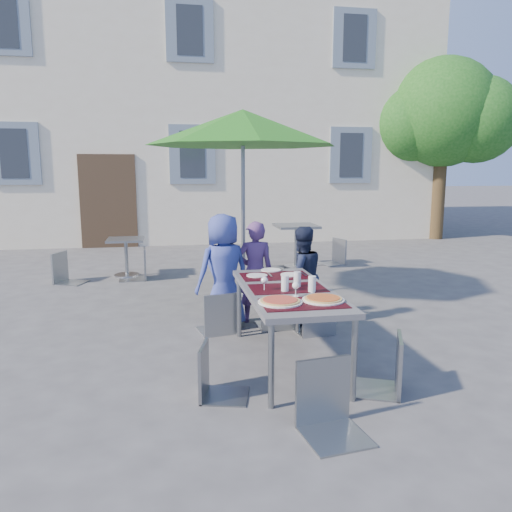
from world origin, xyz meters
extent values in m
plane|color=#414143|center=(0.00, 0.00, 0.00)|extent=(90.00, 90.00, 0.00)
cube|color=beige|center=(0.00, 11.50, 3.50)|extent=(13.00, 8.00, 7.00)
cube|color=#3E2D1D|center=(-2.00, 7.47, 1.10)|extent=(1.30, 0.06, 2.20)
cube|color=slate|center=(-4.00, 7.47, 2.20)|extent=(1.10, 0.06, 1.40)
cube|color=#262B33|center=(-4.00, 7.45, 2.20)|extent=(0.60, 0.04, 1.10)
cube|color=slate|center=(-4.00, 7.47, 5.00)|extent=(1.10, 0.06, 1.40)
cube|color=#262B33|center=(-4.00, 7.45, 5.00)|extent=(0.60, 0.04, 1.10)
cube|color=slate|center=(0.00, 7.47, 2.20)|extent=(1.10, 0.06, 1.40)
cube|color=#262B33|center=(0.00, 7.45, 2.20)|extent=(0.60, 0.04, 1.10)
cube|color=slate|center=(0.00, 7.47, 5.00)|extent=(1.10, 0.06, 1.40)
cube|color=#262B33|center=(0.00, 7.45, 5.00)|extent=(0.60, 0.04, 1.10)
cube|color=slate|center=(4.00, 7.47, 2.20)|extent=(1.10, 0.06, 1.40)
cube|color=#262B33|center=(4.00, 7.45, 2.20)|extent=(0.60, 0.04, 1.10)
cube|color=slate|center=(4.00, 7.47, 5.00)|extent=(1.10, 0.06, 1.40)
cube|color=#262B33|center=(4.00, 7.45, 5.00)|extent=(0.60, 0.04, 1.10)
cylinder|color=#43331D|center=(6.50, 7.50, 1.40)|extent=(0.36, 0.36, 2.80)
sphere|color=#154C14|center=(6.50, 7.50, 3.30)|extent=(2.80, 2.80, 2.80)
sphere|color=#154C14|center=(5.70, 7.80, 3.00)|extent=(2.00, 2.00, 2.00)
sphere|color=#154C14|center=(7.20, 7.10, 3.10)|extent=(2.20, 2.20, 2.20)
sphere|color=#154C14|center=(6.70, 8.10, 3.80)|extent=(1.80, 1.80, 1.80)
cube|color=#3F3F44|center=(0.45, -0.34, 0.72)|extent=(0.80, 1.85, 0.05)
cylinder|color=gray|center=(0.11, -1.20, 0.35)|extent=(0.05, 0.05, 0.70)
cylinder|color=gray|center=(0.79, -1.20, 0.35)|extent=(0.05, 0.05, 0.70)
cylinder|color=gray|center=(0.11, 0.53, 0.35)|extent=(0.05, 0.05, 0.70)
cylinder|color=gray|center=(0.79, 0.53, 0.35)|extent=(0.05, 0.05, 0.70)
cube|color=black|center=(0.45, -0.89, 0.75)|extent=(0.70, 0.42, 0.01)
cube|color=black|center=(0.45, -0.34, 0.75)|extent=(0.70, 0.42, 0.01)
cube|color=black|center=(0.45, 0.21, 0.75)|extent=(0.70, 0.42, 0.01)
cylinder|color=white|center=(0.26, -0.84, 0.76)|extent=(0.38, 0.38, 0.01)
cylinder|color=tan|center=(0.26, -0.84, 0.77)|extent=(0.34, 0.34, 0.01)
cylinder|color=maroon|center=(0.26, -0.84, 0.78)|extent=(0.29, 0.29, 0.01)
cylinder|color=white|center=(0.64, -0.84, 0.76)|extent=(0.36, 0.36, 0.01)
cylinder|color=tan|center=(0.64, -0.84, 0.77)|extent=(0.32, 0.32, 0.01)
cylinder|color=maroon|center=(0.64, -0.84, 0.78)|extent=(0.28, 0.28, 0.01)
cylinder|color=silver|center=(0.40, -0.45, 0.82)|extent=(0.07, 0.07, 0.15)
cylinder|color=silver|center=(0.55, -0.30, 0.82)|extent=(0.07, 0.07, 0.15)
cylinder|color=silver|center=(0.63, -0.52, 0.82)|extent=(0.07, 0.07, 0.15)
cylinder|color=silver|center=(0.22, -0.38, 0.75)|extent=(0.06, 0.06, 0.00)
cylinder|color=silver|center=(0.22, -0.38, 0.79)|extent=(0.01, 0.01, 0.08)
sphere|color=silver|center=(0.22, -0.38, 0.85)|extent=(0.06, 0.06, 0.06)
cylinder|color=silver|center=(0.45, -0.64, 0.75)|extent=(0.06, 0.06, 0.00)
cylinder|color=silver|center=(0.45, -0.64, 0.79)|extent=(0.01, 0.01, 0.08)
sphere|color=silver|center=(0.45, -0.64, 0.85)|extent=(0.06, 0.06, 0.06)
cylinder|color=white|center=(0.26, 0.24, 0.76)|extent=(0.22, 0.22, 0.01)
cube|color=#A7A9AF|center=(0.40, 0.24, 0.76)|extent=(0.02, 0.18, 0.00)
cylinder|color=white|center=(0.62, 0.22, 0.76)|extent=(0.22, 0.22, 0.01)
cube|color=#A7A9AF|center=(0.76, 0.22, 0.76)|extent=(0.02, 0.18, 0.00)
cylinder|color=white|center=(0.46, 0.49, 0.76)|extent=(0.22, 0.22, 0.01)
cube|color=#A7A9AF|center=(0.60, 0.49, 0.76)|extent=(0.02, 0.18, 0.00)
imported|color=#364496|center=(-0.02, 0.90, 0.68)|extent=(0.78, 0.64, 1.36)
imported|color=#57356D|center=(0.38, 1.06, 0.62)|extent=(0.47, 0.31, 1.25)
imported|color=#1A213A|center=(0.91, 0.86, 0.60)|extent=(0.64, 0.44, 1.19)
cube|color=#92989D|center=(-0.12, 0.77, 0.44)|extent=(0.48, 0.48, 0.03)
cube|color=#92989D|center=(-0.08, 0.58, 0.68)|extent=(0.41, 0.11, 0.49)
cylinder|color=#92989D|center=(0.02, 0.98, 0.21)|extent=(0.02, 0.02, 0.43)
cylinder|color=#92989D|center=(-0.32, 0.91, 0.21)|extent=(0.02, 0.02, 0.43)
cylinder|color=#92989D|center=(0.09, 0.64, 0.21)|extent=(0.02, 0.02, 0.43)
cylinder|color=#92989D|center=(-0.26, 0.57, 0.21)|extent=(0.02, 0.02, 0.43)
cube|color=gray|center=(0.58, 0.83, 0.44)|extent=(0.42, 0.42, 0.03)
cube|color=gray|center=(0.59, 0.64, 0.68)|extent=(0.41, 0.04, 0.49)
cylinder|color=gray|center=(0.76, 1.01, 0.21)|extent=(0.02, 0.02, 0.43)
cylinder|color=gray|center=(0.40, 1.00, 0.21)|extent=(0.02, 0.02, 0.43)
cylinder|color=gray|center=(0.76, 0.66, 0.21)|extent=(0.02, 0.02, 0.43)
cylinder|color=gray|center=(0.41, 0.65, 0.21)|extent=(0.02, 0.02, 0.43)
cube|color=#93989E|center=(0.97, 0.55, 0.43)|extent=(0.45, 0.45, 0.03)
cube|color=#93989E|center=(0.99, 0.36, 0.67)|extent=(0.40, 0.07, 0.48)
cylinder|color=#93989E|center=(1.12, 0.74, 0.21)|extent=(0.02, 0.02, 0.42)
cylinder|color=#93989E|center=(0.78, 0.70, 0.21)|extent=(0.02, 0.02, 0.42)
cylinder|color=#93989E|center=(1.16, 0.40, 0.21)|extent=(0.02, 0.02, 0.42)
cylinder|color=#93989E|center=(0.82, 0.36, 0.21)|extent=(0.02, 0.02, 0.42)
cube|color=slate|center=(-0.22, -0.94, 0.40)|extent=(0.46, 0.46, 0.03)
cube|color=slate|center=(-0.39, -0.90, 0.62)|extent=(0.12, 0.37, 0.45)
cylinder|color=slate|center=(-0.11, -1.14, 0.20)|extent=(0.02, 0.02, 0.39)
cylinder|color=slate|center=(-0.03, -0.83, 0.20)|extent=(0.02, 0.02, 0.39)
cylinder|color=slate|center=(-0.42, -1.06, 0.20)|extent=(0.02, 0.02, 0.39)
cylinder|color=slate|center=(-0.34, -0.75, 0.20)|extent=(0.02, 0.02, 0.39)
cube|color=gray|center=(1.04, -1.05, 0.44)|extent=(0.54, 0.54, 0.03)
cube|color=gray|center=(1.22, -1.12, 0.69)|extent=(0.19, 0.39, 0.49)
cylinder|color=gray|center=(0.95, -0.81, 0.22)|extent=(0.02, 0.02, 0.43)
cylinder|color=gray|center=(0.81, -1.14, 0.22)|extent=(0.02, 0.02, 0.43)
cylinder|color=gray|center=(1.27, -0.95, 0.22)|extent=(0.02, 0.02, 0.43)
cylinder|color=gray|center=(1.13, -1.28, 0.22)|extent=(0.02, 0.02, 0.43)
cube|color=gray|center=(0.46, -1.71, 0.46)|extent=(0.49, 0.49, 0.03)
cube|color=gray|center=(0.43, -1.51, 0.72)|extent=(0.43, 0.09, 0.51)
cylinder|color=gray|center=(0.31, -1.92, 0.23)|extent=(0.02, 0.02, 0.45)
cylinder|color=gray|center=(0.67, -1.87, 0.23)|extent=(0.02, 0.02, 0.45)
cylinder|color=gray|center=(0.25, -1.56, 0.23)|extent=(0.02, 0.02, 0.45)
cylinder|color=gray|center=(0.62, -1.51, 0.23)|extent=(0.02, 0.02, 0.45)
cylinder|color=#A7A9AF|center=(0.40, 2.11, 0.05)|extent=(0.50, 0.50, 0.11)
cylinder|color=gray|center=(0.40, 2.11, 1.24)|extent=(0.06, 0.06, 2.47)
cone|color=#217018|center=(0.40, 2.11, 2.42)|extent=(2.64, 2.64, 0.48)
cylinder|color=#A7A9AF|center=(-1.37, 4.04, 0.02)|extent=(0.44, 0.44, 0.04)
cylinder|color=gray|center=(-1.37, 4.04, 0.31)|extent=(0.06, 0.06, 0.62)
cube|color=gray|center=(-1.37, 4.04, 0.65)|extent=(0.62, 0.62, 0.04)
cube|color=gray|center=(-2.23, 3.65, 0.46)|extent=(0.56, 0.56, 0.03)
cube|color=gray|center=(-2.42, 3.73, 0.71)|extent=(0.19, 0.41, 0.51)
cylinder|color=gray|center=(-2.13, 3.41, 0.22)|extent=(0.02, 0.02, 0.45)
cylinder|color=gray|center=(-1.99, 3.75, 0.22)|extent=(0.02, 0.02, 0.45)
cylinder|color=gray|center=(-2.47, 3.55, 0.22)|extent=(0.02, 0.02, 0.45)
cylinder|color=gray|center=(-2.33, 3.89, 0.22)|extent=(0.02, 0.02, 0.45)
cube|color=gray|center=(-1.25, 3.77, 0.48)|extent=(0.47, 0.47, 0.03)
cube|color=gray|center=(-1.04, 3.78, 0.75)|extent=(0.05, 0.45, 0.53)
cylinder|color=gray|center=(-1.45, 3.95, 0.23)|extent=(0.02, 0.02, 0.47)
cylinder|color=gray|center=(-1.44, 3.57, 0.23)|extent=(0.02, 0.02, 0.47)
cylinder|color=gray|center=(-1.07, 3.97, 0.23)|extent=(0.02, 0.02, 0.47)
cylinder|color=gray|center=(-1.06, 3.58, 0.23)|extent=(0.02, 0.02, 0.47)
cylinder|color=#A7A9AF|center=(1.74, 4.26, 0.02)|extent=(0.44, 0.44, 0.04)
cylinder|color=gray|center=(1.74, 4.26, 0.38)|extent=(0.06, 0.06, 0.77)
cube|color=gray|center=(1.74, 4.26, 0.80)|extent=(0.77, 0.77, 0.04)
cube|color=gray|center=(1.26, 4.29, 0.41)|extent=(0.50, 0.50, 0.03)
cube|color=gray|center=(1.09, 4.22, 0.64)|extent=(0.17, 0.37, 0.46)
cylinder|color=gray|center=(1.48, 4.20, 0.20)|extent=(0.02, 0.02, 0.40)
cylinder|color=gray|center=(1.35, 4.51, 0.20)|extent=(0.02, 0.02, 0.40)
cylinder|color=gray|center=(1.17, 4.07, 0.20)|extent=(0.02, 0.02, 0.40)
cylinder|color=gray|center=(1.05, 4.38, 0.20)|extent=(0.02, 0.02, 0.40)
cube|color=#92979D|center=(2.52, 4.48, 0.45)|extent=(0.53, 0.53, 0.03)
cube|color=#92979D|center=(2.71, 4.54, 0.70)|extent=(0.16, 0.41, 0.50)
cylinder|color=#92979D|center=(2.30, 4.59, 0.22)|extent=(0.02, 0.02, 0.44)
cylinder|color=#92979D|center=(2.41, 4.25, 0.22)|extent=(0.02, 0.02, 0.44)
cylinder|color=#92979D|center=(2.63, 4.70, 0.22)|extent=(0.02, 0.02, 0.44)
cylinder|color=#92979D|center=(2.75, 4.36, 0.22)|extent=(0.02, 0.02, 0.44)
camera|label=1|loc=(-0.66, -4.80, 1.87)|focal=35.00mm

